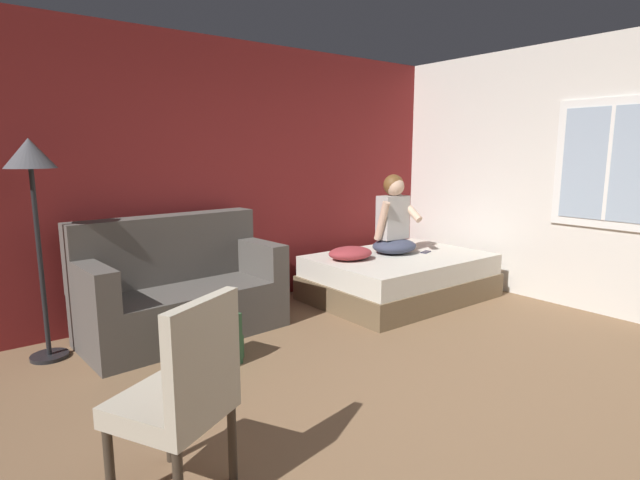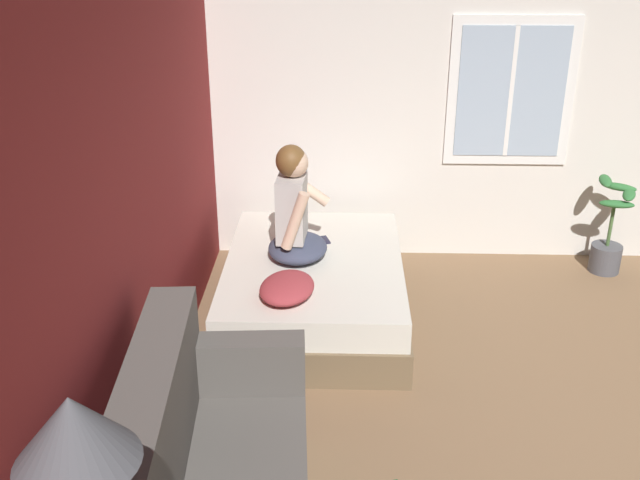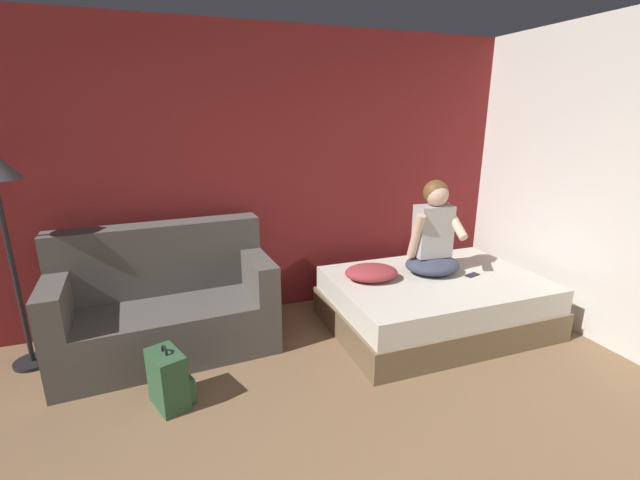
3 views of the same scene
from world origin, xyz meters
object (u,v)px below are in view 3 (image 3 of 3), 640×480
object	(u,v)px
bed	(434,302)
throw_pillow	(371,272)
couch	(166,305)
backpack	(169,380)
person_seated	(433,236)
cell_phone	(472,275)

from	to	relation	value
bed	throw_pillow	world-z (taller)	throw_pillow
bed	couch	world-z (taller)	couch
backpack	couch	bearing A→B (deg)	89.13
bed	throw_pillow	xyz separation A→B (m)	(-0.58, 0.16, 0.31)
bed	backpack	world-z (taller)	bed
couch	backpack	bearing A→B (deg)	-90.87
couch	bed	bearing A→B (deg)	-10.13
bed	throw_pillow	distance (m)	0.68
throw_pillow	bed	bearing A→B (deg)	-15.21
throw_pillow	person_seated	bearing A→B (deg)	-1.59
couch	cell_phone	xyz separation A→B (m)	(2.70, -0.49, 0.09)
person_seated	couch	bearing A→B (deg)	173.36
bed	cell_phone	xyz separation A→B (m)	(0.35, -0.07, 0.25)
couch	cell_phone	world-z (taller)	couch
couch	throw_pillow	size ratio (longest dim) A/B	3.64
throw_pillow	cell_phone	size ratio (longest dim) A/B	3.33
cell_phone	backpack	bearing A→B (deg)	-100.42
person_seated	backpack	xyz separation A→B (m)	(-2.40, -0.51, -0.64)
bed	throw_pillow	bearing A→B (deg)	164.79
cell_phone	throw_pillow	bearing A→B (deg)	-120.47
backpack	throw_pillow	bearing A→B (deg)	16.64
couch	cell_phone	distance (m)	2.74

